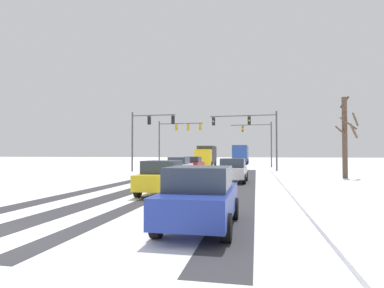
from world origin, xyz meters
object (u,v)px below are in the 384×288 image
Objects in this scene: traffic_signal_far_right at (260,136)px; car_white_second at (179,166)px; bare_tree_sidewalk_mid at (345,135)px; car_yellow_cab_fourth at (163,177)px; box_truck_delivery at (206,156)px; traffic_signal_near_left at (147,129)px; car_red_lead at (193,164)px; traffic_signal_near_right at (252,128)px; car_blue_fifth at (200,197)px; traffic_signal_far_left at (176,133)px; bus_oncoming at (241,153)px; car_silver_third at (233,170)px.

traffic_signal_far_right is 1.58× the size of car_white_second.
bare_tree_sidewalk_mid reaches higher than traffic_signal_far_right.
traffic_signal_far_right reaches higher than car_yellow_cab_fourth.
traffic_signal_far_right reaches higher than box_truck_delivery.
traffic_signal_far_right is at bearing 48.94° from traffic_signal_near_left.
car_white_second is at bearing -46.66° from traffic_signal_near_left.
car_red_lead is at bearing 2.36° from traffic_signal_near_left.
traffic_signal_near_right reaches higher than car_blue_fifth.
traffic_signal_far_left is at bearing 113.71° from car_red_lead.
bus_oncoming is at bearing 106.42° from bare_tree_sidewalk_mid.
car_red_lead is 15.09m from bare_tree_sidewalk_mid.
car_yellow_cab_fourth is at bearing -132.45° from bare_tree_sidewalk_mid.
car_white_second is at bearing -131.02° from traffic_signal_near_right.
traffic_signal_near_left is 1.58× the size of car_white_second.
car_white_second is 0.37× the size of bus_oncoming.
car_yellow_cab_fourth is 0.63× the size of bare_tree_sidewalk_mid.
car_red_lead is (-7.11, -13.81, -3.60)m from traffic_signal_far_right.
car_yellow_cab_fourth is at bearing -111.70° from car_silver_third.
bare_tree_sidewalk_mid reaches higher than traffic_signal_far_left.
car_white_second is at bearing -74.98° from traffic_signal_far_left.
bare_tree_sidewalk_mid is (8.40, 18.86, 2.57)m from car_blue_fifth.
bare_tree_sidewalk_mid is at bearing -48.10° from traffic_signal_near_right.
bare_tree_sidewalk_mid is at bearing 47.55° from car_yellow_cab_fourth.
bus_oncoming reaches higher than box_truck_delivery.
car_yellow_cab_fourth is at bearing -68.44° from traffic_signal_near_left.
bus_oncoming is at bearing 82.91° from car_white_second.
traffic_signal_far_right is 1.58× the size of car_yellow_cab_fourth.
traffic_signal_far_right is at bearing 62.75° from car_red_lead.
bus_oncoming is 34.45m from bare_tree_sidewalk_mid.
car_silver_third is at bearing -148.34° from bare_tree_sidewalk_mid.
traffic_signal_near_left reaches higher than bus_oncoming.
traffic_signal_far_right is at bearing 69.07° from car_white_second.
box_truck_delivery is at bearing 123.73° from traffic_signal_near_right.
car_red_lead is 12.50m from car_silver_third.
traffic_signal_far_right reaches higher than bus_oncoming.
box_truck_delivery reaches higher than car_blue_fifth.
car_silver_third is (5.25, -6.07, 0.00)m from car_white_second.
car_white_second is 17.23m from box_truck_delivery.
car_silver_third is 10.30m from bare_tree_sidewalk_mid.
car_blue_fifth is at bearing -74.90° from traffic_signal_far_left.
bare_tree_sidewalk_mid reaches higher than car_silver_third.
car_yellow_cab_fourth is (-4.00, -20.58, -3.88)m from traffic_signal_near_right.
traffic_signal_far_right is 1.58× the size of car_blue_fifth.
box_truck_delivery reaches higher than car_silver_third.
traffic_signal_far_left is 10.02m from traffic_signal_near_left.
traffic_signal_far_left is at bearing 85.37° from traffic_signal_near_left.
car_blue_fifth is (-1.05, -27.05, -3.88)m from traffic_signal_near_right.
box_truck_delivery is (-0.20, 17.21, 0.82)m from car_white_second.
traffic_signal_far_right is 1.57× the size of car_silver_third.
traffic_signal_near_right is at bearing 87.77° from car_blue_fifth.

